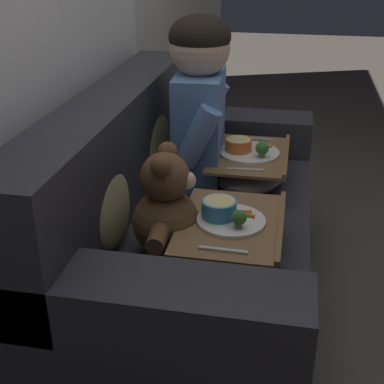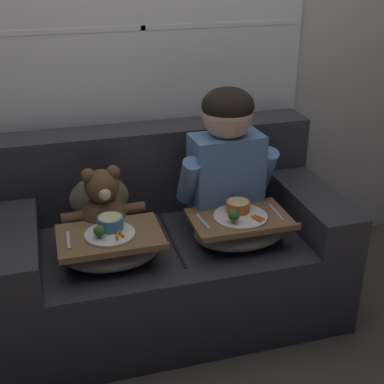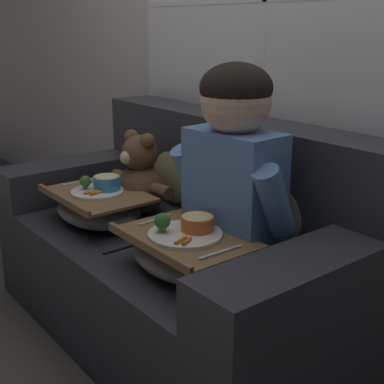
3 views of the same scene
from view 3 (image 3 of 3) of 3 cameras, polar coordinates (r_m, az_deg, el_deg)
The scene contains 9 objects.
ground_plane at distance 2.34m, azimuth -1.82°, elevation -14.66°, with size 14.00×14.00×0.00m, color #4C443D.
wall_back_with_window at distance 2.32m, azimuth 8.66°, elevation 18.70°, with size 8.00×0.08×2.60m.
couch at distance 2.22m, azimuth -0.66°, elevation -6.97°, with size 1.64×0.86×0.88m.
throw_pillow_behind_child at distance 2.02m, azimuth 8.68°, elevation -0.55°, with size 0.38×0.19×0.40m.
throw_pillow_behind_teddy at distance 2.45m, azimuth -1.53°, elevation 2.85°, with size 0.35×0.17×0.36m.
child_figure at distance 1.83m, azimuth 4.53°, elevation 3.99°, with size 0.49×0.24×0.68m.
teddy_bear at distance 2.34m, azimuth -5.61°, elevation 1.39°, with size 0.39×0.27×0.36m.
lap_tray_child at distance 1.79m, azimuth -0.71°, elevation -6.41°, with size 0.45×0.32×0.21m.
lap_tray_teddy at distance 2.27m, azimuth -9.96°, elevation -1.50°, with size 0.45×0.33×0.20m.
Camera 3 is at (1.60, -1.17, 1.25)m, focal length 50.00 mm.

